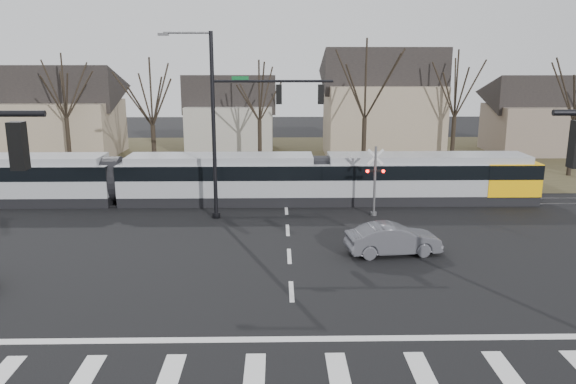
{
  "coord_description": "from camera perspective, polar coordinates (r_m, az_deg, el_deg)",
  "views": [
    {
      "loc": [
        -0.52,
        -18.19,
        8.73
      ],
      "look_at": [
        0.0,
        9.0,
        2.3
      ],
      "focal_mm": 35.0,
      "sensor_mm": 36.0,
      "label": 1
    }
  ],
  "objects": [
    {
      "name": "tree_row",
      "position": [
        44.41,
        2.18,
        8.48
      ],
      "size": [
        59.2,
        7.2,
        10.0
      ],
      "color": "black",
      "rests_on": "ground"
    },
    {
      "name": "tram",
      "position": [
        35.11,
        -7.11,
        1.54
      ],
      "size": [
        39.59,
        2.94,
        3.0
      ],
      "color": "gray",
      "rests_on": "ground"
    },
    {
      "name": "rail_crossing_signal",
      "position": [
        32.2,
        8.8,
        0.87
      ],
      "size": [
        1.08,
        0.36,
        4.0
      ],
      "color": "#59595B",
      "rests_on": "ground"
    },
    {
      "name": "house_c",
      "position": [
        52.18,
        9.55,
        9.28
      ],
      "size": [
        10.8,
        8.64,
        10.1
      ],
      "color": "gray",
      "rests_on": "ground"
    },
    {
      "name": "signal_pole_far",
      "position": [
        30.89,
        -4.63,
        7.63
      ],
      "size": [
        9.28,
        0.44,
        10.2
      ],
      "color": "black",
      "rests_on": "ground"
    },
    {
      "name": "crosswalk",
      "position": [
        16.66,
        0.9,
        -18.27
      ],
      "size": [
        27.0,
        2.6,
        0.01
      ],
      "color": "silver",
      "rests_on": "ground"
    },
    {
      "name": "sedan",
      "position": [
        26.23,
        10.63,
        -4.74
      ],
      "size": [
        2.58,
        4.68,
        1.42
      ],
      "primitive_type": "imported",
      "rotation": [
        0.0,
        0.0,
        1.7
      ],
      "color": "#4F5057",
      "rests_on": "ground"
    },
    {
      "name": "house_b",
      "position": [
        54.58,
        -5.86,
        8.23
      ],
      "size": [
        8.64,
        7.56,
        7.65
      ],
      "color": "gray",
      "rests_on": "ground"
    },
    {
      "name": "grass_verge",
      "position": [
        50.94,
        -0.5,
        3.44
      ],
      "size": [
        140.0,
        28.0,
        0.01
      ],
      "primitive_type": "cube",
      "color": "#38331E",
      "rests_on": "ground"
    },
    {
      "name": "house_d",
      "position": [
        58.76,
        23.79,
        7.54
      ],
      "size": [
        8.64,
        7.56,
        7.65
      ],
      "color": "#6E5E51",
      "rests_on": "ground"
    },
    {
      "name": "rail_pair",
      "position": [
        35.08,
        -0.21,
        -1.05
      ],
      "size": [
        90.0,
        1.52,
        0.06
      ],
      "color": "#59595E",
      "rests_on": "ground"
    },
    {
      "name": "ground",
      "position": [
        20.18,
        0.5,
        -12.33
      ],
      "size": [
        140.0,
        140.0,
        0.0
      ],
      "primitive_type": "plane",
      "color": "black"
    },
    {
      "name": "stop_line",
      "position": [
        18.57,
        0.66,
        -14.71
      ],
      "size": [
        28.0,
        0.35,
        0.01
      ],
      "primitive_type": "cube",
      "color": "silver",
      "rests_on": "ground"
    },
    {
      "name": "house_a",
      "position": [
        55.87,
        -21.72,
        7.99
      ],
      "size": [
        9.72,
        8.64,
        8.6
      ],
      "color": "gray",
      "rests_on": "ground"
    },
    {
      "name": "lane_dashes",
      "position": [
        35.28,
        -0.22,
        -1.01
      ],
      "size": [
        0.18,
        30.0,
        0.01
      ],
      "color": "silver",
      "rests_on": "ground"
    }
  ]
}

